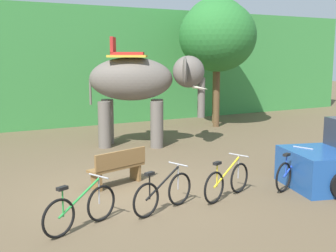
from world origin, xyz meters
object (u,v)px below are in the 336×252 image
bike_green (81,209)px  bike_yellow (227,181)px  elephant (141,83)px  tree_center_right (217,32)px  bike_blue (294,172)px  tree_far_left (218,36)px  bike_black (163,193)px  wooden_bench (118,166)px

bike_green → bike_yellow: size_ratio=0.98×
elephant → bike_green: (-4.21, -6.33, -1.82)m
tree_center_right → elephant: 6.52m
bike_blue → tree_far_left: bearing=66.8°
bike_black → bike_yellow: bearing=1.9°
bike_green → bike_yellow: (3.41, 0.15, 0.00)m
bike_black → bike_yellow: 1.64m
tree_far_left → bike_green: bearing=-136.5°
tree_far_left → bike_black: (-7.14, -8.35, -3.58)m
bike_yellow → wooden_bench: size_ratio=1.05×
elephant → tree_center_right: bearing=30.3°
elephant → wooden_bench: bearing=-121.9°
tree_far_left → tree_center_right: bearing=57.3°
tree_center_right → bike_yellow: size_ratio=3.57×
tree_far_left → bike_green: 12.78m
elephant → bike_black: elephant is taller
elephant → bike_black: (-2.44, -6.23, -1.82)m
tree_center_right → bike_black: (-7.79, -9.36, -3.85)m
elephant → wooden_bench: elephant is taller
bike_green → wooden_bench: 2.75m
tree_center_right → wooden_bench: tree_center_right is taller
tree_far_left → elephant: bearing=-155.8°
tree_far_left → bike_green: size_ratio=3.46×
bike_black → bike_blue: size_ratio=1.00×
bike_blue → wooden_bench: (-3.66, 2.17, 0.09)m
tree_far_left → wooden_bench: 10.19m
tree_far_left → tree_center_right: 1.24m
bike_yellow → tree_center_right: bearing=56.5°
bike_blue → wooden_bench: bearing=149.3°
tree_center_right → tree_far_left: bearing=-122.7°
bike_blue → wooden_bench: bike_blue is taller
tree_center_right → bike_green: size_ratio=3.63×
bike_yellow → bike_blue: size_ratio=0.99×
bike_black → bike_yellow: same height
bike_green → bike_black: 1.77m
bike_yellow → bike_green: bearing=-177.5°
bike_green → bike_black: same height
elephant → tree_far_left: bearing=24.2°
tree_far_left → bike_blue: size_ratio=3.38×
elephant → wooden_bench: (-2.57, -4.12, -1.72)m
bike_blue → bike_yellow: bearing=176.4°
bike_yellow → bike_blue: same height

